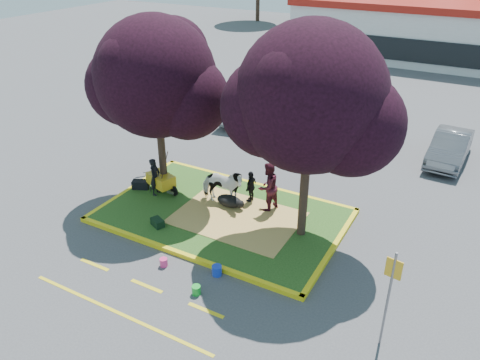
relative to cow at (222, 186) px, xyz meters
The scene contains 31 objects.
ground 1.11m from the cow, 59.93° to the right, with size 90.00×90.00×0.00m, color #424244.
median_island 1.06m from the cow, 59.93° to the right, with size 8.00×5.00×0.15m, color #1F4816.
curb_near 3.31m from the cow, 83.58° to the right, with size 8.30×0.16×0.15m, color yellow.
curb_far 2.14m from the cow, 79.58° to the left, with size 8.30×0.16×0.15m, color yellow.
curb_left 3.85m from the cow, behind, with size 0.16×5.30×0.15m, color yellow.
curb_right 4.55m from the cow, ahead, with size 0.16×5.30×0.15m, color yellow.
straw_bedding 1.34m from the cow, 32.94° to the right, with size 4.20×3.00×0.01m, color #DDAF5B.
tree_purple_left 4.27m from the cow, behind, with size 5.06×4.20×6.51m.
tree_purple_right 4.98m from the cow, ahead, with size 5.30×4.40×6.82m.
fire_lane_stripe_a 5.16m from the cow, 108.78° to the right, with size 1.10×0.12×0.01m, color yellow.
fire_lane_stripe_b 4.91m from the cow, 85.73° to the right, with size 1.10×0.12×0.01m, color yellow.
fire_lane_stripe_c 5.43m from the cow, 63.92° to the right, with size 1.10×0.12×0.01m, color yellow.
fire_lane_long 6.09m from the cow, 86.58° to the right, with size 6.00×0.10×0.01m, color yellow.
retail_building 27.50m from the cow, 85.07° to the left, with size 20.40×8.40×4.40m.
cow is the anchor object (origin of this frame).
calf 0.59m from the cow, 12.03° to the right, with size 0.97×0.55×0.42m, color black.
handler 2.62m from the cow, 166.37° to the right, with size 0.53×0.35×1.45m, color black.
visitor_a 1.68m from the cow, 14.68° to the left, with size 0.87×0.68×1.80m, color #40121E.
visitor_b 1.05m from the cow, 36.95° to the left, with size 0.71×0.30×1.21m, color black.
wheelbarrow 2.49m from the cow, behind, with size 1.93×0.95×0.73m.
gear_bag_dark 3.43m from the cow, behind, with size 0.63×0.34×0.32m, color black.
gear_bag_green 2.68m from the cow, 115.79° to the right, with size 0.49×0.30×0.26m, color black.
sign_post 7.70m from the cow, 29.05° to the right, with size 0.38×0.09×2.73m.
bucket_green 4.80m from the cow, 68.02° to the right, with size 0.25×0.25×0.27m, color green.
bucket_pink 3.91m from the cow, 86.61° to the right, with size 0.24×0.24×0.26m, color #EE357B.
bucket_blue 3.95m from the cow, 61.61° to the right, with size 0.29×0.29×0.31m, color blue.
car_black 10.79m from the cow, 130.68° to the left, with size 1.50×3.73×1.27m, color black.
car_silver 9.20m from the cow, 113.47° to the left, with size 1.56×4.48×1.48m, color #9A9CA1.
car_red 7.77m from the cow, 81.29° to the left, with size 2.06×4.46×1.24m, color maroon.
car_white 8.27m from the cow, 69.52° to the left, with size 1.93×4.74×1.38m, color silver.
car_grey 10.49m from the cow, 50.49° to the left, with size 1.41×4.04×1.33m, color #585B60.
Camera 1 is at (7.33, -11.96, 8.89)m, focal length 35.00 mm.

